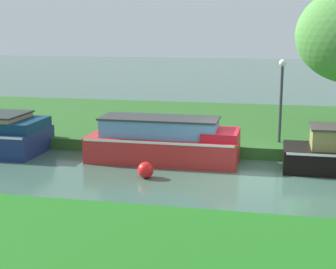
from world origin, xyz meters
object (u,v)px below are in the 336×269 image
at_px(mooring_post_near, 201,132).
at_px(channel_buoy, 146,170).
at_px(red_barge, 164,142).
at_px(lamp_post, 281,91).
at_px(mooring_post_far, 102,130).

height_order(mooring_post_near, channel_buoy, mooring_post_near).
xyz_separation_m(red_barge, channel_buoy, (-0.13, -1.93, -0.42)).
bearing_deg(mooring_post_near, red_barge, -127.48).
bearing_deg(channel_buoy, lamp_post, 45.22).
bearing_deg(lamp_post, mooring_post_far, -174.95).
distance_m(red_barge, lamp_post, 4.37).
distance_m(lamp_post, mooring_post_far, 6.44).
bearing_deg(mooring_post_near, channel_buoy, -109.33).
distance_m(red_barge, mooring_post_near, 1.67).
relative_size(red_barge, mooring_post_far, 8.89).
distance_m(mooring_post_near, channel_buoy, 3.48).
relative_size(mooring_post_near, mooring_post_far, 1.24).
distance_m(red_barge, channel_buoy, 1.98).
bearing_deg(lamp_post, mooring_post_near, -168.19).
relative_size(mooring_post_near, channel_buoy, 1.44).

